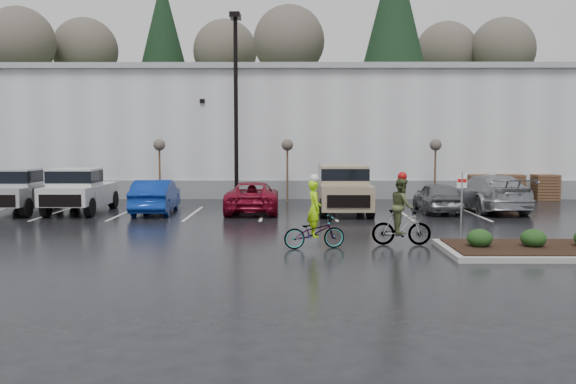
{
  "coord_description": "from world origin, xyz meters",
  "views": [
    {
      "loc": [
        -1.25,
        -17.9,
        3.17
      ],
      "look_at": [
        -1.4,
        3.76,
        1.3
      ],
      "focal_mm": 38.0,
      "sensor_mm": 36.0,
      "label": 1
    }
  ],
  "objects_px": {
    "lamppost": "(236,88)",
    "car_red": "(252,197)",
    "pickup_silver": "(23,190)",
    "suv_tan": "(343,189)",
    "cyclist_hivis": "(314,225)",
    "pallet_stack_c": "(545,187)",
    "fire_lane_sign": "(462,199)",
    "sapling_mid": "(287,148)",
    "pallet_stack_b": "(510,187)",
    "sapling_west": "(159,148)",
    "sapling_east": "(436,148)",
    "pallet_stack_a": "(478,187)",
    "car_grey": "(437,197)",
    "cyclist_olive": "(402,218)",
    "pickup_white": "(82,190)",
    "car_far_silver": "(489,193)",
    "car_blue": "(156,196)"
  },
  "relations": [
    {
      "from": "car_red",
      "to": "car_grey",
      "type": "relative_size",
      "value": 1.23
    },
    {
      "from": "sapling_east",
      "to": "suv_tan",
      "type": "relative_size",
      "value": 0.63
    },
    {
      "from": "pallet_stack_a",
      "to": "fire_lane_sign",
      "type": "distance_m",
      "value": 14.6
    },
    {
      "from": "car_red",
      "to": "cyclist_hivis",
      "type": "xyz_separation_m",
      "value": [
        2.38,
        -8.9,
        0.01
      ]
    },
    {
      "from": "car_red",
      "to": "pickup_white",
      "type": "bearing_deg",
      "value": -1.45
    },
    {
      "from": "sapling_mid",
      "to": "pallet_stack_b",
      "type": "xyz_separation_m",
      "value": [
        11.7,
        1.0,
        -2.05
      ]
    },
    {
      "from": "pickup_silver",
      "to": "cyclist_hivis",
      "type": "xyz_separation_m",
      "value": [
        12.39,
        -8.8,
        -0.3
      ]
    },
    {
      "from": "pallet_stack_c",
      "to": "pickup_silver",
      "type": "xyz_separation_m",
      "value": [
        -25.0,
        -5.54,
        0.3
      ]
    },
    {
      "from": "car_blue",
      "to": "car_red",
      "type": "height_order",
      "value": "car_blue"
    },
    {
      "from": "car_red",
      "to": "car_grey",
      "type": "height_order",
      "value": "car_red"
    },
    {
      "from": "sapling_mid",
      "to": "pickup_white",
      "type": "bearing_deg",
      "value": -153.87
    },
    {
      "from": "pickup_silver",
      "to": "car_grey",
      "type": "bearing_deg",
      "value": 0.42
    },
    {
      "from": "pallet_stack_b",
      "to": "cyclist_hivis",
      "type": "xyz_separation_m",
      "value": [
        -10.81,
        -14.34,
        0.0
      ]
    },
    {
      "from": "suv_tan",
      "to": "lamppost",
      "type": "bearing_deg",
      "value": 143.95
    },
    {
      "from": "pallet_stack_b",
      "to": "pickup_white",
      "type": "xyz_separation_m",
      "value": [
        -20.65,
        -5.39,
        0.3
      ]
    },
    {
      "from": "pallet_stack_a",
      "to": "pallet_stack_c",
      "type": "height_order",
      "value": "same"
    },
    {
      "from": "pallet_stack_a",
      "to": "suv_tan",
      "type": "relative_size",
      "value": 0.26
    },
    {
      "from": "car_grey",
      "to": "cyclist_olive",
      "type": "bearing_deg",
      "value": 70.26
    },
    {
      "from": "pickup_silver",
      "to": "car_far_silver",
      "type": "height_order",
      "value": "pickup_silver"
    },
    {
      "from": "fire_lane_sign",
      "to": "suv_tan",
      "type": "bearing_deg",
      "value": 109.11
    },
    {
      "from": "pallet_stack_b",
      "to": "pallet_stack_c",
      "type": "distance_m",
      "value": 1.8
    },
    {
      "from": "pallet_stack_a",
      "to": "cyclist_hivis",
      "type": "distance_m",
      "value": 16.99
    },
    {
      "from": "pallet_stack_a",
      "to": "car_blue",
      "type": "height_order",
      "value": "car_blue"
    },
    {
      "from": "lamppost",
      "to": "cyclist_olive",
      "type": "xyz_separation_m",
      "value": [
        6.03,
        -11.75,
        -4.87
      ]
    },
    {
      "from": "sapling_mid",
      "to": "cyclist_hivis",
      "type": "height_order",
      "value": "sapling_mid"
    },
    {
      "from": "sapling_mid",
      "to": "car_red",
      "type": "bearing_deg",
      "value": -108.54
    },
    {
      "from": "sapling_west",
      "to": "pickup_silver",
      "type": "distance_m",
      "value": 6.98
    },
    {
      "from": "sapling_mid",
      "to": "pallet_stack_b",
      "type": "relative_size",
      "value": 2.37
    },
    {
      "from": "lamppost",
      "to": "pickup_silver",
      "type": "bearing_deg",
      "value": -158.54
    },
    {
      "from": "pallet_stack_c",
      "to": "car_far_silver",
      "type": "xyz_separation_m",
      "value": [
        -4.5,
        -4.86,
        0.14
      ]
    },
    {
      "from": "fire_lane_sign",
      "to": "pallet_stack_b",
      "type": "bearing_deg",
      "value": 65.12
    },
    {
      "from": "lamppost",
      "to": "car_red",
      "type": "height_order",
      "value": "lamppost"
    },
    {
      "from": "car_far_silver",
      "to": "lamppost",
      "type": "bearing_deg",
      "value": -17.46
    },
    {
      "from": "car_far_silver",
      "to": "cyclist_olive",
      "type": "bearing_deg",
      "value": 54.93
    },
    {
      "from": "cyclist_hivis",
      "to": "sapling_west",
      "type": "bearing_deg",
      "value": 16.98
    },
    {
      "from": "pallet_stack_c",
      "to": "fire_lane_sign",
      "type": "bearing_deg",
      "value": -120.72
    },
    {
      "from": "car_red",
      "to": "suv_tan",
      "type": "relative_size",
      "value": 0.95
    },
    {
      "from": "sapling_mid",
      "to": "car_red",
      "type": "relative_size",
      "value": 0.66
    },
    {
      "from": "pickup_silver",
      "to": "cyclist_hivis",
      "type": "distance_m",
      "value": 15.2
    },
    {
      "from": "sapling_mid",
      "to": "cyclist_hivis",
      "type": "relative_size",
      "value": 1.47
    },
    {
      "from": "lamppost",
      "to": "pallet_stack_b",
      "type": "relative_size",
      "value": 6.83
    },
    {
      "from": "pickup_silver",
      "to": "suv_tan",
      "type": "relative_size",
      "value": 1.02
    },
    {
      "from": "sapling_mid",
      "to": "car_blue",
      "type": "relative_size",
      "value": 0.73
    },
    {
      "from": "sapling_east",
      "to": "pickup_silver",
      "type": "relative_size",
      "value": 0.62
    },
    {
      "from": "pallet_stack_b",
      "to": "fire_lane_sign",
      "type": "height_order",
      "value": "fire_lane_sign"
    },
    {
      "from": "pickup_white",
      "to": "car_grey",
      "type": "xyz_separation_m",
      "value": [
        15.54,
        -0.02,
        -0.31
      ]
    },
    {
      "from": "fire_lane_sign",
      "to": "car_blue",
      "type": "height_order",
      "value": "fire_lane_sign"
    },
    {
      "from": "fire_lane_sign",
      "to": "car_red",
      "type": "distance_m",
      "value": 10.8
    },
    {
      "from": "fire_lane_sign",
      "to": "pickup_silver",
      "type": "height_order",
      "value": "fire_lane_sign"
    },
    {
      "from": "pickup_silver",
      "to": "car_blue",
      "type": "height_order",
      "value": "pickup_silver"
    }
  ]
}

